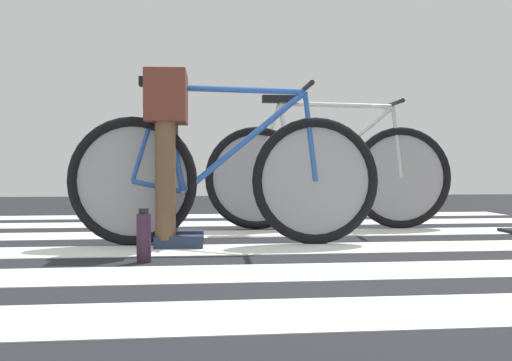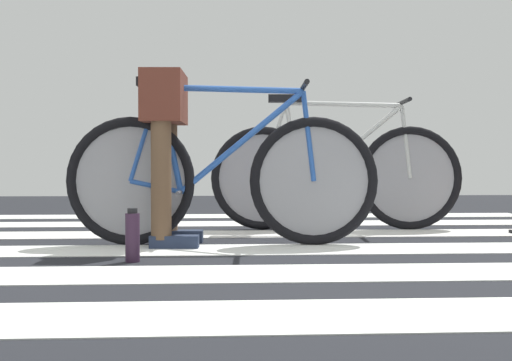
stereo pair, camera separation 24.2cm
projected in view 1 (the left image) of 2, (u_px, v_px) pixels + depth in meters
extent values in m
cube|color=black|center=(263.00, 276.00, 2.68)|extent=(18.00, 14.00, 0.02)
cube|color=silver|center=(317.00, 314.00, 1.95)|extent=(5.20, 0.44, 0.00)
cube|color=silver|center=(264.00, 273.00, 2.69)|extent=(5.20, 0.44, 0.00)
cube|color=silver|center=(272.00, 249.00, 3.47)|extent=(5.20, 0.44, 0.00)
cube|color=silver|center=(255.00, 234.00, 4.24)|extent=(5.20, 0.44, 0.00)
cube|color=silver|center=(234.00, 224.00, 4.99)|extent=(5.20, 0.44, 0.00)
cube|color=silver|center=(216.00, 216.00, 5.72)|extent=(5.20, 0.44, 0.00)
torus|color=black|center=(132.00, 181.00, 3.61)|extent=(0.72, 0.09, 0.72)
torus|color=black|center=(315.00, 181.00, 3.68)|extent=(0.72, 0.09, 0.72)
cylinder|color=gray|center=(132.00, 181.00, 3.61)|extent=(0.61, 0.04, 0.61)
cylinder|color=gray|center=(315.00, 181.00, 3.68)|extent=(0.61, 0.04, 0.61)
cylinder|color=#2652A7|center=(234.00, 90.00, 3.63)|extent=(0.80, 0.07, 0.05)
cylinder|color=#2652A7|center=(244.00, 142.00, 3.64)|extent=(0.70, 0.07, 0.59)
cylinder|color=#2652A7|center=(172.00, 140.00, 3.62)|extent=(0.15, 0.04, 0.59)
cylinder|color=#2652A7|center=(158.00, 187.00, 3.62)|extent=(0.29, 0.04, 0.09)
cylinder|color=#2652A7|center=(147.00, 134.00, 3.61)|extent=(0.19, 0.03, 0.53)
cylinder|color=#2652A7|center=(310.00, 137.00, 3.67)|extent=(0.09, 0.03, 0.50)
cube|color=black|center=(161.00, 82.00, 3.60)|extent=(0.24, 0.10, 0.05)
cylinder|color=black|center=(305.00, 88.00, 3.66)|extent=(0.05, 0.52, 0.03)
cylinder|color=#4C4C51|center=(183.00, 192.00, 3.63)|extent=(0.04, 0.34, 0.02)
cylinder|color=brown|center=(169.00, 159.00, 3.76)|extent=(0.11, 0.11, 0.87)
cylinder|color=brown|center=(165.00, 158.00, 3.48)|extent=(0.11, 0.11, 0.87)
cube|color=#58291F|center=(167.00, 98.00, 3.61)|extent=(0.24, 0.42, 0.28)
cube|color=#1E2840|center=(181.00, 237.00, 3.77)|extent=(0.26, 0.11, 0.07)
cube|color=#1E2840|center=(179.00, 242.00, 3.49)|extent=(0.26, 0.11, 0.07)
torus|color=black|center=(256.00, 178.00, 4.55)|extent=(0.72, 0.11, 0.72)
torus|color=black|center=(401.00, 178.00, 4.60)|extent=(0.72, 0.11, 0.72)
cylinder|color=gray|center=(256.00, 178.00, 4.55)|extent=(0.61, 0.05, 0.61)
cylinder|color=gray|center=(401.00, 178.00, 4.60)|extent=(0.61, 0.05, 0.61)
cylinder|color=#BCBEBC|center=(336.00, 105.00, 4.56)|extent=(0.80, 0.09, 0.05)
cylinder|color=#BCBEBC|center=(345.00, 147.00, 4.57)|extent=(0.70, 0.08, 0.59)
cylinder|color=#BCBEBC|center=(288.00, 145.00, 4.55)|extent=(0.16, 0.04, 0.59)
cylinder|color=#BCBEBC|center=(276.00, 182.00, 4.55)|extent=(0.29, 0.05, 0.09)
cylinder|color=#BCBEBC|center=(268.00, 141.00, 4.54)|extent=(0.19, 0.04, 0.53)
cylinder|color=#BCBEBC|center=(397.00, 142.00, 4.59)|extent=(0.09, 0.04, 0.50)
cube|color=black|center=(279.00, 99.00, 4.54)|extent=(0.25, 0.11, 0.05)
cylinder|color=black|center=(393.00, 104.00, 4.58)|extent=(0.06, 0.52, 0.03)
cylinder|color=#4C4C51|center=(296.00, 187.00, 4.56)|extent=(0.04, 0.34, 0.02)
cylinder|color=#301C31|center=(144.00, 238.00, 2.99)|extent=(0.07, 0.07, 0.22)
cylinder|color=black|center=(144.00, 211.00, 2.99)|extent=(0.05, 0.05, 0.02)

